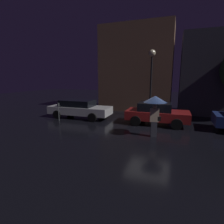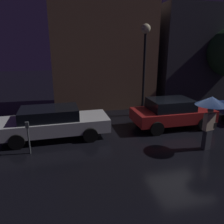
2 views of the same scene
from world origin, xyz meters
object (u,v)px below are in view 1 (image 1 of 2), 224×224
at_px(street_lamp_near, 152,67).
at_px(pedestrian_with_umbrella, 155,104).
at_px(parking_meter, 58,110).
at_px(parked_car_white, 80,108).
at_px(parked_car_red, 157,113).

bearing_deg(street_lamp_near, pedestrian_with_umbrella, -79.53).
height_order(parking_meter, street_lamp_near, street_lamp_near).
bearing_deg(parking_meter, pedestrian_with_umbrella, -9.95).
bearing_deg(pedestrian_with_umbrella, street_lamp_near, 88.26).
height_order(parked_car_white, parked_car_red, parked_car_red).
bearing_deg(parking_meter, parked_car_white, 57.91).
distance_m(pedestrian_with_umbrella, street_lamp_near, 5.19).
distance_m(parked_car_red, parking_meter, 6.70).
bearing_deg(street_lamp_near, parking_meter, -148.82).
relative_size(parked_car_red, pedestrian_with_umbrella, 1.87).
relative_size(parked_car_red, parking_meter, 3.13).
xyz_separation_m(pedestrian_with_umbrella, parking_meter, (-6.69, 1.18, -0.94)).
distance_m(parked_car_white, street_lamp_near, 6.20).
relative_size(pedestrian_with_umbrella, parking_meter, 1.67).
xyz_separation_m(parked_car_white, pedestrian_with_umbrella, (5.83, -2.56, 1.00)).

